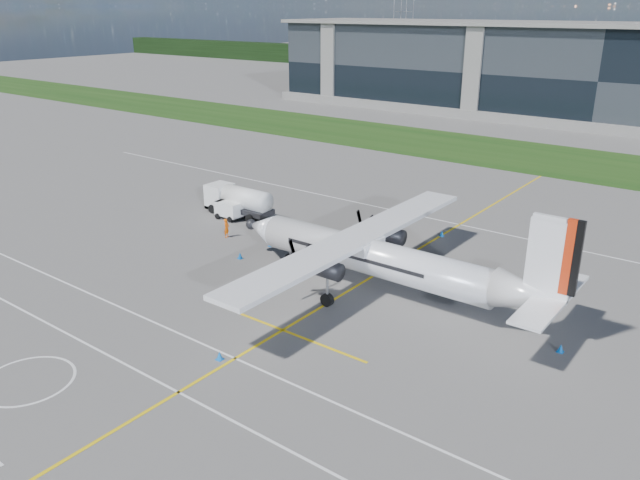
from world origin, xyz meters
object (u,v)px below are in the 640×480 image
at_px(pylon_west, 403,17).
at_px(safety_cone_stbdwing, 442,233).
at_px(fuel_tanker_truck, 235,200).
at_px(safety_cone_portwing, 220,355).
at_px(turboprop_aircraft, 385,240).
at_px(baggage_tug, 229,210).
at_px(safety_cone_nose_port, 240,255).
at_px(ground_crew_person, 226,227).
at_px(safety_cone_tail, 561,348).
at_px(safety_cone_nose_stbd, 271,243).

distance_m(pylon_west, safety_cone_stbdwing, 159.76).
distance_m(fuel_tanker_truck, safety_cone_portwing, 25.47).
xyz_separation_m(pylon_west, turboprop_aircraft, (84.99, -147.97, -11.23)).
relative_size(pylon_west, baggage_tug, 11.53).
bearing_deg(fuel_tanker_truck, safety_cone_stbdwing, 19.11).
xyz_separation_m(safety_cone_nose_port, safety_cone_portwing, (9.28, -11.17, 0.00)).
xyz_separation_m(fuel_tanker_truck, baggage_tug, (0.47, -1.24, -0.59)).
xyz_separation_m(ground_crew_person, safety_cone_stbdwing, (14.16, 11.02, -0.67)).
relative_size(turboprop_aircraft, safety_cone_portwing, 50.31).
xyz_separation_m(turboprop_aircraft, safety_cone_portwing, (-2.58, -12.61, -3.52)).
bearing_deg(safety_cone_nose_port, safety_cone_tail, 2.06).
height_order(safety_cone_tail, safety_cone_stbdwing, same).
height_order(ground_crew_person, safety_cone_tail, ground_crew_person).
relative_size(baggage_tug, safety_cone_stbdwing, 5.20).
height_order(baggage_tug, safety_cone_stbdwing, baggage_tug).
bearing_deg(ground_crew_person, safety_cone_nose_stbd, -96.25).
bearing_deg(baggage_tug, fuel_tanker_truck, 110.89).
height_order(safety_cone_nose_port, safety_cone_tail, same).
relative_size(fuel_tanker_truck, baggage_tug, 2.81).
distance_m(ground_crew_person, safety_cone_nose_port, 5.05).
distance_m(safety_cone_tail, safety_cone_stbdwing, 18.91).
distance_m(safety_cone_tail, safety_cone_portwing, 18.84).
bearing_deg(safety_cone_tail, fuel_tanker_truck, 168.07).
xyz_separation_m(turboprop_aircraft, safety_cone_nose_stbd, (-11.74, 1.94, -3.52)).
height_order(baggage_tug, safety_cone_tail, baggage_tug).
bearing_deg(turboprop_aircraft, safety_cone_stbdwing, 98.70).
distance_m(baggage_tug, safety_cone_stbdwing, 18.98).
xyz_separation_m(turboprop_aircraft, safety_cone_nose_port, (-11.87, -1.44, -3.52)).
relative_size(fuel_tanker_truck, safety_cone_tail, 14.62).
height_order(turboprop_aircraft, fuel_tanker_truck, turboprop_aircraft).
distance_m(turboprop_aircraft, safety_cone_nose_stbd, 12.41).
height_order(ground_crew_person, safety_cone_stbdwing, ground_crew_person).
bearing_deg(safety_cone_tail, safety_cone_stbdwing, 136.94).
bearing_deg(pylon_west, safety_cone_portwing, -62.83).
distance_m(ground_crew_person, safety_cone_portwing, 19.38).
bearing_deg(fuel_tanker_truck, ground_crew_person, -51.98).
bearing_deg(turboprop_aircraft, safety_cone_tail, -2.81).
bearing_deg(ground_crew_person, safety_cone_nose_port, -137.87).
relative_size(turboprop_aircraft, baggage_tug, 9.67).
bearing_deg(fuel_tanker_truck, turboprop_aircraft, -17.17).
bearing_deg(pylon_west, turboprop_aircraft, -60.13).
bearing_deg(ground_crew_person, safety_cone_portwing, -150.48).
xyz_separation_m(turboprop_aircraft, baggage_tug, (-19.33, 4.88, -2.99)).
distance_m(safety_cone_nose_stbd, safety_cone_portwing, 17.19).
distance_m(turboprop_aircraft, safety_cone_stbdwing, 12.96).
bearing_deg(safety_cone_tail, baggage_tug, 170.08).
distance_m(safety_cone_nose_port, safety_cone_tail, 23.81).
relative_size(pylon_west, safety_cone_nose_port, 60.00).
xyz_separation_m(safety_cone_nose_port, safety_cone_stbdwing, (9.98, 13.77, 0.00)).
distance_m(fuel_tanker_truck, safety_cone_nose_stbd, 9.16).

